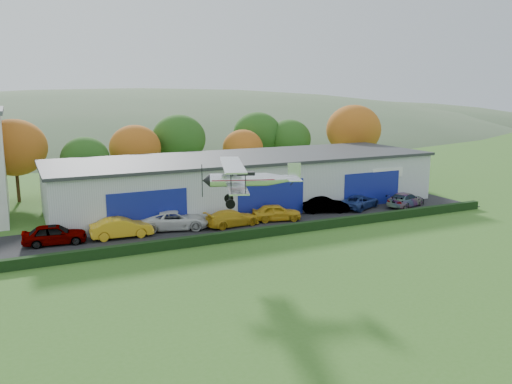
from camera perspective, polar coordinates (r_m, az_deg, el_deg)
name	(u,v)px	position (r m, az deg, el deg)	size (l,w,h in m)	color
ground	(370,313)	(30.10, 12.49, -12.93)	(300.00, 300.00, 0.00)	#3A6921
apron	(257,221)	(48.60, 0.09, -3.25)	(48.00, 9.00, 0.05)	black
hedge	(281,230)	(44.36, 2.76, -4.18)	(46.00, 0.60, 0.80)	black
hangar	(246,181)	(55.05, -1.14, 1.27)	(40.60, 12.60, 5.30)	#B2B7BC
tree_belt	(173,144)	(65.02, -9.11, 5.29)	(75.70, 13.22, 10.12)	#3D2614
distant_hills	(63,176)	(163.96, -20.54, 1.68)	(430.00, 196.00, 56.00)	#4C6642
car_0	(54,234)	(44.27, -21.34, -4.35)	(1.96, 4.86, 1.66)	gray
car_1	(122,228)	(44.55, -14.60, -3.83)	(1.77, 5.09, 1.68)	gold
car_2	(175,220)	(46.21, -8.89, -3.07)	(2.75, 5.96, 1.66)	silver
car_3	(232,218)	(46.80, -2.64, -2.88)	(2.06, 5.06, 1.47)	gold
car_4	(276,212)	(48.66, 2.27, -2.26)	(1.86, 4.62, 1.58)	gold
car_5	(325,205)	(52.34, 7.63, -1.40)	(1.63, 4.68, 1.54)	gray
car_6	(360,202)	(54.72, 11.39, -1.05)	(2.30, 4.99, 1.39)	navy
car_7	(406,200)	(56.73, 16.18, -0.80)	(2.07, 5.10, 1.48)	gray
biplane	(247,178)	(36.37, -1.00, 1.51)	(7.08, 7.98, 3.01)	silver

